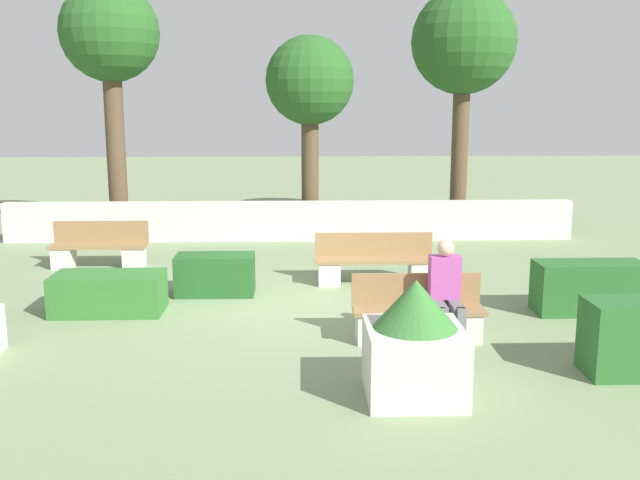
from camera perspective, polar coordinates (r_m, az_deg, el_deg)
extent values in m
plane|color=gray|center=(10.71, -2.63, -5.26)|extent=(60.00, 60.00, 0.00)
cube|color=beige|center=(15.66, -2.39, 1.53)|extent=(12.41, 0.30, 0.86)
cube|color=#937047|center=(9.12, 7.90, -5.61)|extent=(1.67, 0.44, 0.05)
cube|color=#937047|center=(9.29, 7.69, -3.85)|extent=(1.67, 0.04, 0.40)
cube|color=beige|center=(9.10, 4.09, -6.97)|extent=(0.36, 0.40, 0.38)
cube|color=beige|center=(9.30, 11.55, -6.78)|extent=(0.36, 0.40, 0.38)
cube|color=#937047|center=(11.89, 4.42, -1.64)|extent=(1.99, 0.44, 0.05)
cube|color=#937047|center=(12.08, 4.32, -0.34)|extent=(1.99, 0.04, 0.40)
cube|color=beige|center=(11.88, 0.74, -2.68)|extent=(0.36, 0.40, 0.38)
cube|color=beige|center=(12.04, 8.03, -2.60)|extent=(0.36, 0.40, 0.38)
cube|color=#937047|center=(13.65, -17.31, -0.46)|extent=(1.75, 0.44, 0.05)
cube|color=#937047|center=(13.84, -17.10, 0.65)|extent=(1.75, 0.04, 0.40)
cube|color=beige|center=(13.88, -19.82, -1.34)|extent=(0.36, 0.40, 0.38)
cube|color=beige|center=(13.54, -14.64, -1.34)|extent=(0.36, 0.40, 0.38)
cube|color=slate|center=(8.94, 9.53, -5.40)|extent=(0.14, 0.46, 0.13)
cube|color=slate|center=(8.98, 10.79, -5.37)|extent=(0.14, 0.46, 0.13)
cube|color=slate|center=(8.78, 9.65, -7.17)|extent=(0.11, 0.11, 0.56)
cube|color=slate|center=(8.83, 11.19, -7.12)|extent=(0.11, 0.11, 0.56)
cube|color=#B74C9E|center=(9.10, 9.92, -2.94)|extent=(0.38, 0.22, 0.54)
sphere|color=beige|center=(9.00, 10.03, -0.64)|extent=(0.21, 0.21, 0.21)
cube|color=#286028|center=(10.97, 20.74, -3.58)|extent=(1.55, 0.61, 0.74)
cube|color=#33702D|center=(10.73, -16.55, -4.10)|extent=(1.56, 0.78, 0.57)
cube|color=#235623|center=(11.38, -8.38, -2.75)|extent=(1.23, 0.62, 0.63)
cube|color=beige|center=(7.47, 7.54, -9.65)|extent=(0.98, 0.98, 0.74)
cone|color=#387533|center=(7.28, 7.66, -5.07)|extent=(0.86, 0.86, 0.50)
cylinder|color=brown|center=(17.17, -16.02, 7.11)|extent=(0.43, 0.43, 3.93)
sphere|color=#285B23|center=(17.21, -16.48, 15.69)|extent=(2.22, 2.22, 2.22)
cylinder|color=brown|center=(16.36, -0.80, 5.61)|extent=(0.39, 0.39, 2.93)
sphere|color=#285B23|center=(16.30, -0.82, 12.66)|extent=(1.98, 1.98, 1.98)
cylinder|color=brown|center=(17.39, 11.11, 7.01)|extent=(0.39, 0.39, 3.71)
sphere|color=#285B23|center=(17.41, 11.42, 15.33)|extent=(2.43, 2.43, 2.43)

